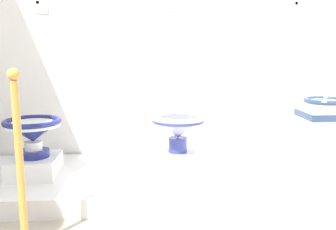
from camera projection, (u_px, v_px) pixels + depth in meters
display_platform at (179, 179)px, 2.96m from camera, size 3.26×1.05×0.13m
plinth_block_tall_cobalt at (35, 166)px, 2.83m from camera, size 0.34×0.38×0.14m
antique_toilet_tall_cobalt at (33, 131)px, 2.78m from camera, size 0.42×0.42×0.29m
plinth_block_leftmost at (178, 165)px, 2.95m from camera, size 0.30×0.32×0.09m
antique_toilet_leftmost at (178, 128)px, 2.90m from camera, size 0.41×0.41×0.35m
plinth_block_squat_floral at (321, 159)px, 2.97m from camera, size 0.36×0.38×0.16m
antique_toilet_squat_floral at (323, 123)px, 2.92m from camera, size 0.34×0.33×0.40m
info_placard_first at (42, 6)px, 3.17m from camera, size 0.10×0.01×0.11m
info_placard_second at (171, 3)px, 3.24m from camera, size 0.09×0.01×0.13m
info_placard_third at (300, 9)px, 3.33m from camera, size 0.11×0.01×0.16m
stanchion_post_near_left at (22, 201)px, 2.00m from camera, size 0.26×0.26×0.98m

